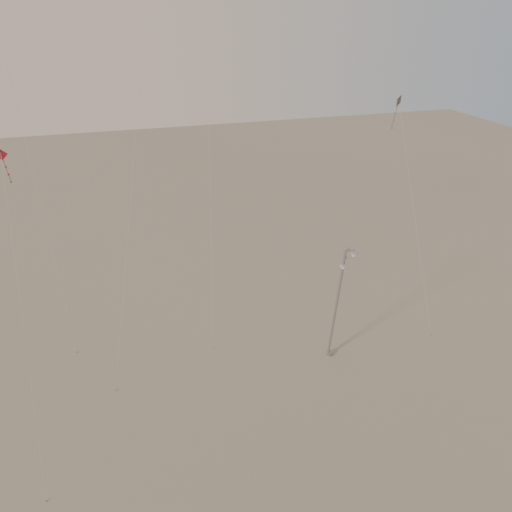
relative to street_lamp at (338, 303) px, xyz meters
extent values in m
plane|color=gray|center=(-7.39, -2.02, -5.13)|extent=(160.00, 160.00, 0.00)
cylinder|color=#989AA1|center=(-0.08, 0.04, -4.98)|extent=(0.44, 0.44, 0.30)
cylinder|color=#989AA1|center=(-0.08, 0.04, -0.39)|extent=(0.53, 0.18, 9.48)
cylinder|color=#989AA1|center=(0.26, 0.04, 4.40)|extent=(0.14, 0.14, 0.18)
cylinder|color=#989AA1|center=(0.51, 0.06, 4.25)|extent=(0.50, 0.12, 0.07)
cylinder|color=#989AA1|center=(0.76, 0.08, 4.10)|extent=(0.06, 0.06, 0.30)
ellipsoid|color=#B2B2AD|center=(0.76, 0.08, 3.95)|extent=(0.52, 0.52, 0.18)
cylinder|color=#989AA1|center=(0.04, -0.16, 3.80)|extent=(0.49, 0.45, 0.07)
cylinder|color=#989AA1|center=(-0.19, -0.36, 3.60)|extent=(0.06, 0.06, 0.40)
ellipsoid|color=#B2B2AD|center=(-0.19, -0.36, 3.40)|extent=(0.52, 0.52, 0.18)
cylinder|color=beige|center=(-19.40, 9.82, 11.10)|extent=(0.37, 8.31, 32.36)
cylinder|color=#989AA1|center=(-19.22, 5.67, -5.08)|extent=(0.06, 0.06, 0.10)
cylinder|color=beige|center=(-12.70, 4.58, 9.33)|extent=(6.98, 7.29, 28.82)
cylinder|color=#989AA1|center=(-16.19, 0.95, -5.08)|extent=(0.06, 0.06, 0.10)
cylinder|color=beige|center=(-6.72, 10.52, 13.17)|extent=(4.15, 14.64, 36.49)
cylinder|color=#989AA1|center=(-8.79, 3.20, -5.08)|extent=(0.06, 0.06, 0.10)
cube|color=maroon|center=(-18.16, 0.24, 12.22)|extent=(0.61, 0.20, 0.59)
cylinder|color=maroon|center=(-18.18, 0.39, 11.36)|extent=(0.05, 0.19, 1.18)
cylinder|color=beige|center=(-18.93, -2.81, 3.57)|extent=(1.55, 6.12, 17.30)
cylinder|color=#989AA1|center=(-19.70, -5.86, -5.08)|extent=(0.06, 0.06, 0.10)
cube|color=black|center=(6.41, 6.29, 12.34)|extent=(0.33, 0.83, 0.80)
cylinder|color=black|center=(6.26, 6.28, 11.16)|extent=(0.25, 0.05, 1.63)
cylinder|color=beige|center=(7.65, 3.02, 3.63)|extent=(2.51, 6.56, 17.42)
cylinder|color=#989AA1|center=(8.90, -0.26, -5.08)|extent=(0.06, 0.06, 0.10)
camera|label=1|loc=(-11.82, -20.23, 17.71)|focal=28.00mm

